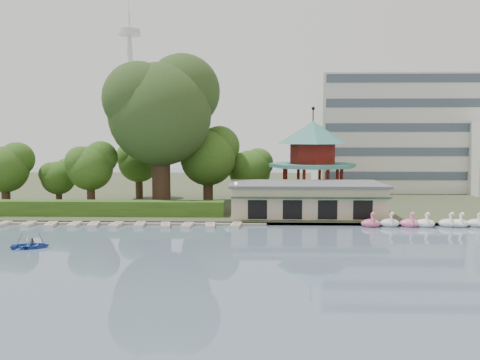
{
  "coord_description": "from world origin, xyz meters",
  "views": [
    {
      "loc": [
        3.41,
        -34.97,
        9.99
      ],
      "look_at": [
        2.0,
        18.0,
        5.0
      ],
      "focal_mm": 35.0,
      "sensor_mm": 36.0,
      "label": 1
    }
  ],
  "objects_px": {
    "dock": "(117,223)",
    "pavilion": "(313,154)",
    "boathouse": "(306,198)",
    "big_tree": "(162,107)",
    "rowboat_with_passengers": "(30,243)"
  },
  "relations": [
    {
      "from": "dock",
      "to": "boathouse",
      "type": "bearing_deg",
      "value": 12.24
    },
    {
      "from": "dock",
      "to": "boathouse",
      "type": "relative_size",
      "value": 1.83
    },
    {
      "from": "boathouse",
      "to": "pavilion",
      "type": "distance_m",
      "value": 11.43
    },
    {
      "from": "pavilion",
      "to": "rowboat_with_passengers",
      "type": "relative_size",
      "value": 2.64
    },
    {
      "from": "dock",
      "to": "big_tree",
      "type": "distance_m",
      "value": 17.95
    },
    {
      "from": "big_tree",
      "to": "rowboat_with_passengers",
      "type": "distance_m",
      "value": 27.42
    },
    {
      "from": "boathouse",
      "to": "pavilion",
      "type": "bearing_deg",
      "value": 78.72
    },
    {
      "from": "boathouse",
      "to": "rowboat_with_passengers",
      "type": "distance_m",
      "value": 31.17
    },
    {
      "from": "pavilion",
      "to": "rowboat_with_passengers",
      "type": "height_order",
      "value": "pavilion"
    },
    {
      "from": "boathouse",
      "to": "big_tree",
      "type": "relative_size",
      "value": 0.89
    },
    {
      "from": "dock",
      "to": "big_tree",
      "type": "xyz_separation_m",
      "value": [
        3.19,
        11.02,
        13.8
      ]
    },
    {
      "from": "boathouse",
      "to": "rowboat_with_passengers",
      "type": "xyz_separation_m",
      "value": [
        -26.44,
        -16.39,
        -1.9
      ]
    },
    {
      "from": "dock",
      "to": "big_tree",
      "type": "height_order",
      "value": "big_tree"
    },
    {
      "from": "boathouse",
      "to": "big_tree",
      "type": "height_order",
      "value": "big_tree"
    },
    {
      "from": "dock",
      "to": "pavilion",
      "type": "distance_m",
      "value": 29.14
    }
  ]
}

